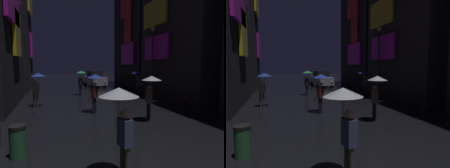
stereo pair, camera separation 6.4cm
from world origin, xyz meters
The scene contains 12 objects.
building_left_far centered at (-7.48, 22.07, 8.96)m, with size 4.25×8.13×17.90m.
building_right_far centered at (7.48, 22.28, 6.68)m, with size 4.25×8.58×13.36m.
pedestrian_far_right_blue centered at (-4.17, 11.99, 1.67)m, with size 0.90×0.90×2.12m.
pedestrian_foreground_left_green centered at (-0.88, 16.08, 1.67)m, with size 0.90×0.90×2.12m.
pedestrian_midstreet_centre_blue centered at (-1.09, 9.37, 1.67)m, with size 0.90×0.90×2.12m.
pedestrian_midstreet_left_clear centered at (1.03, 7.05, 1.67)m, with size 0.90×0.90×2.12m.
pedestrian_near_crossing_blue centered at (3.67, 14.32, 1.67)m, with size 0.90×0.90×2.12m.
pedestrian_foreground_right_clear centered at (-1.90, 2.91, 1.67)m, with size 0.90×0.90×2.12m.
bicycle_parked_at_storefront centered at (4.60, 9.16, 0.39)m, with size 0.38×1.80×0.96m.
car_distant centered at (1.66, 22.25, 0.93)m, with size 2.58×4.30×1.92m.
streetlamp_right_far centered at (5.00, 14.29, 3.62)m, with size 0.36×0.36×5.82m.
trash_bin centered at (-4.30, 4.82, 0.47)m, with size 0.46×0.46×0.93m.
Camera 2 is at (-3.29, -1.17, 2.61)m, focal length 32.00 mm.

